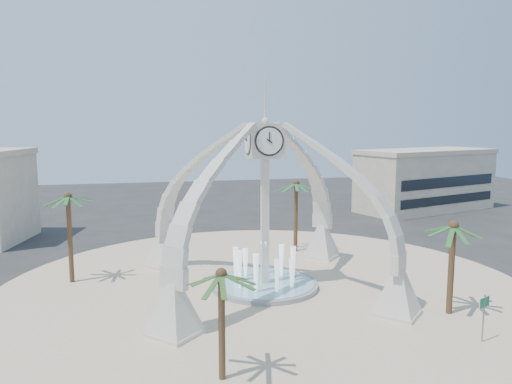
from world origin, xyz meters
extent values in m
plane|color=#282828|center=(0.00, 0.00, 0.00)|extent=(140.00, 140.00, 0.00)
cylinder|color=#C2B490|center=(0.00, 0.00, 0.03)|extent=(40.00, 40.00, 0.06)
cube|color=beige|center=(0.00, 0.00, 4.90)|extent=(0.55, 0.55, 9.80)
cube|color=beige|center=(0.00, 0.00, 11.05)|extent=(2.50, 2.50, 2.50)
cone|color=beige|center=(0.00, 0.00, 14.30)|extent=(0.20, 0.20, 4.00)
cylinder|color=white|center=(0.00, -1.29, 11.05)|extent=(1.84, 0.04, 1.84)
pyramid|color=beige|center=(7.07, 7.07, 1.60)|extent=(3.80, 3.80, 3.20)
pyramid|color=beige|center=(-7.07, 7.07, 1.60)|extent=(3.80, 3.80, 3.20)
pyramid|color=beige|center=(-7.07, -7.07, 1.60)|extent=(3.80, 3.80, 3.20)
pyramid|color=beige|center=(7.07, -7.07, 1.60)|extent=(3.80, 3.80, 3.20)
cylinder|color=gray|center=(0.00, 0.00, 0.20)|extent=(8.00, 8.00, 0.40)
cylinder|color=#80B4BF|center=(0.00, 0.00, 0.42)|extent=(7.40, 7.40, 0.04)
cone|color=white|center=(0.00, 0.00, 2.02)|extent=(0.60, 0.60, 3.20)
cube|color=beige|center=(30.00, 28.00, 4.00)|extent=(21.49, 13.79, 8.00)
cube|color=beige|center=(30.00, 28.00, 8.30)|extent=(21.87, 14.17, 0.60)
cylinder|color=brown|center=(10.49, -7.57, 2.98)|extent=(0.39, 0.39, 5.97)
cylinder|color=brown|center=(-14.32, 4.47, 3.46)|extent=(0.37, 0.37, 6.91)
cylinder|color=brown|center=(5.37, 9.76, 3.37)|extent=(0.39, 0.39, 6.73)
cylinder|color=brown|center=(-5.13, -12.67, 2.70)|extent=(0.34, 0.34, 5.41)
cylinder|color=slate|center=(9.82, -11.77, 1.41)|extent=(0.09, 0.09, 2.82)
cube|color=#196446|center=(9.82, -11.77, 2.37)|extent=(0.89, 0.44, 0.56)
cube|color=white|center=(9.82, -11.77, 2.37)|extent=(0.96, 0.45, 0.64)
camera|label=1|loc=(-8.41, -35.11, 12.34)|focal=35.00mm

